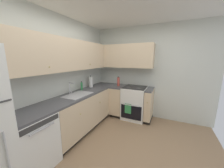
{
  "coord_description": "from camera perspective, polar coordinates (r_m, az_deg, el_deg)",
  "views": [
    {
      "loc": [
        -1.72,
        -0.55,
        1.67
      ],
      "look_at": [
        0.97,
        0.72,
        1.07
      ],
      "focal_mm": 20.03,
      "sensor_mm": 36.0,
      "label": 1
    }
  ],
  "objects": [
    {
      "name": "upper_cabinets_right",
      "position": [
        3.66,
        5.07,
        12.57
      ],
      "size": [
        0.32,
        1.7,
        0.64
      ],
      "color": "beige"
    },
    {
      "name": "sink",
      "position": [
        2.85,
        -15.2,
        -5.59
      ],
      "size": [
        0.62,
        0.4,
        0.1
      ],
      "color": "#B7B7BC",
      "rests_on": "countertop_back"
    },
    {
      "name": "ground_plane",
      "position": [
        2.47,
        6.46,
        -31.53
      ],
      "size": [
        3.74,
        3.15,
        0.02
      ],
      "primitive_type": "cube",
      "color": "#937556"
    },
    {
      "name": "lower_cabinets_right",
      "position": [
        3.68,
        7.12,
        -8.28
      ],
      "size": [
        0.62,
        1.15,
        0.86
      ],
      "color": "beige",
      "rests_on": "ground_plane"
    },
    {
      "name": "lower_cabinets_back",
      "position": [
        3.08,
        -14.18,
        -12.6
      ],
      "size": [
        1.7,
        0.62,
        0.86
      ],
      "color": "beige",
      "rests_on": "ground_plane"
    },
    {
      "name": "oil_bottle",
      "position": [
        3.62,
        2.93,
        1.13
      ],
      "size": [
        0.07,
        0.07,
        0.27
      ],
      "color": "#BF4C3F",
      "rests_on": "countertop_right"
    },
    {
      "name": "faucet",
      "position": [
        2.94,
        -18.46,
        -1.39
      ],
      "size": [
        0.07,
        0.16,
        0.26
      ],
      "color": "silver",
      "rests_on": "countertop_back"
    },
    {
      "name": "upper_cabinets_back",
      "position": [
        2.79,
        -19.91,
        12.3
      ],
      "size": [
        2.59,
        0.34,
        0.64
      ],
      "color": "beige"
    },
    {
      "name": "oven_range",
      "position": [
        3.63,
        10.19,
        -8.27
      ],
      "size": [
        0.68,
        0.62,
        1.04
      ],
      "color": "white",
      "rests_on": "ground_plane"
    },
    {
      "name": "soap_bottle",
      "position": [
        3.23,
        -13.68,
        -0.9
      ],
      "size": [
        0.05,
        0.05,
        0.23
      ],
      "color": "#338C4C",
      "rests_on": "countertop_back"
    },
    {
      "name": "paper_towel_roll",
      "position": [
        3.51,
        -9.65,
        0.88
      ],
      "size": [
        0.11,
        0.11,
        0.34
      ],
      "color": "white",
      "rests_on": "countertop_back"
    },
    {
      "name": "dishwasher",
      "position": [
        2.42,
        -33.04,
        -21.4
      ],
      "size": [
        0.6,
        0.63,
        0.86
      ],
      "color": "white",
      "rests_on": "ground_plane"
    },
    {
      "name": "countertop_back",
      "position": [
        2.92,
        -14.59,
        -4.66
      ],
      "size": [
        2.91,
        0.6,
        0.03
      ],
      "primitive_type": "cube",
      "color": "#4C4C51",
      "rests_on": "lower_cabinets_back"
    },
    {
      "name": "wall_right",
      "position": [
        3.68,
        16.64,
        4.88
      ],
      "size": [
        0.05,
        3.25,
        2.56
      ],
      "primitive_type": "cube",
      "color": "silver",
      "rests_on": "ground_plane"
    },
    {
      "name": "countertop_right",
      "position": [
        3.55,
        7.29,
        -1.54
      ],
      "size": [
        0.6,
        1.15,
        0.03
      ],
      "color": "#4C4C51",
      "rests_on": "lower_cabinets_right"
    },
    {
      "name": "wall_back",
      "position": [
        2.78,
        -25.71,
        2.24
      ],
      "size": [
        3.84,
        0.05,
        2.56
      ],
      "primitive_type": "cube",
      "color": "silver",
      "rests_on": "ground_plane"
    }
  ]
}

